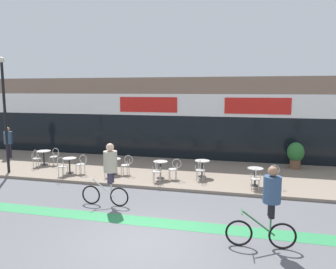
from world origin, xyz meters
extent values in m
plane|color=#5B5B60|center=(0.00, 0.00, 0.00)|extent=(120.00, 120.00, 0.00)
cube|color=gray|center=(0.00, 7.25, 0.06)|extent=(40.00, 5.50, 0.12)
cube|color=#7F6656|center=(0.00, 12.00, 2.32)|extent=(40.00, 4.00, 4.63)
cube|color=black|center=(0.00, 10.03, 1.32)|extent=(38.80, 0.10, 2.40)
cube|color=white|center=(0.00, 10.05, 3.12)|extent=(39.20, 0.14, 1.20)
cube|color=red|center=(-2.96, 9.98, 3.12)|extent=(3.35, 0.08, 0.84)
cube|color=red|center=(2.96, 9.98, 3.12)|extent=(3.35, 0.08, 0.84)
cube|color=#2D844C|center=(0.00, 1.39, 0.00)|extent=(36.00, 0.70, 0.01)
cylinder|color=black|center=(-7.63, 6.85, 0.13)|extent=(0.40, 0.40, 0.02)
cylinder|color=black|center=(-7.63, 6.85, 0.47)|extent=(0.07, 0.07, 0.69)
cylinder|color=#ADA8A3|center=(-7.63, 6.85, 0.83)|extent=(0.73, 0.73, 0.02)
cylinder|color=black|center=(-5.43, 5.63, 0.13)|extent=(0.35, 0.35, 0.02)
cylinder|color=black|center=(-5.43, 5.63, 0.46)|extent=(0.07, 0.07, 0.68)
cylinder|color=#ADA8A3|center=(-5.43, 5.63, 0.82)|extent=(0.64, 0.64, 0.02)
cylinder|color=black|center=(-3.37, 5.98, 0.13)|extent=(0.36, 0.36, 0.02)
cylinder|color=black|center=(-3.37, 5.98, 0.47)|extent=(0.07, 0.07, 0.69)
cylinder|color=#ADA8A3|center=(-3.37, 5.98, 0.82)|extent=(0.65, 0.65, 0.02)
cylinder|color=black|center=(-1.10, 5.77, 0.13)|extent=(0.34, 0.34, 0.02)
cylinder|color=black|center=(-1.10, 5.77, 0.49)|extent=(0.07, 0.07, 0.73)
cylinder|color=#ADA8A3|center=(-1.10, 5.77, 0.87)|extent=(0.63, 0.63, 0.02)
cylinder|color=black|center=(0.63, 6.46, 0.13)|extent=(0.36, 0.36, 0.02)
cylinder|color=black|center=(0.63, 6.46, 0.48)|extent=(0.07, 0.07, 0.71)
cylinder|color=#ADA8A3|center=(0.63, 6.46, 0.85)|extent=(0.66, 0.66, 0.02)
cylinder|color=black|center=(2.89, 5.62, 0.13)|extent=(0.34, 0.34, 0.02)
cylinder|color=black|center=(2.89, 5.62, 0.47)|extent=(0.07, 0.07, 0.70)
cylinder|color=#ADA8A3|center=(2.89, 5.62, 0.84)|extent=(0.62, 0.62, 0.02)
cylinder|color=#B7B2AD|center=(-7.63, 6.30, 0.56)|extent=(0.44, 0.44, 0.03)
cylinder|color=#B7B2AD|center=(-7.78, 6.42, 0.33)|extent=(0.03, 0.03, 0.42)
cylinder|color=#B7B2AD|center=(-7.51, 6.46, 0.33)|extent=(0.03, 0.03, 0.42)
cylinder|color=#B7B2AD|center=(-7.75, 6.14, 0.33)|extent=(0.03, 0.03, 0.42)
cylinder|color=#B7B2AD|center=(-7.47, 6.18, 0.33)|extent=(0.03, 0.03, 0.42)
torus|color=#B7B2AD|center=(-7.61, 6.13, 0.82)|extent=(0.08, 0.41, 0.41)
cylinder|color=#B7B2AD|center=(-7.78, 6.11, 0.68)|extent=(0.03, 0.03, 0.23)
cylinder|color=#B7B2AD|center=(-7.44, 6.15, 0.68)|extent=(0.03, 0.03, 0.23)
cylinder|color=#B7B2AD|center=(-7.08, 6.85, 0.56)|extent=(0.44, 0.44, 0.03)
cylinder|color=#B7B2AD|center=(-7.23, 6.73, 0.33)|extent=(0.03, 0.03, 0.42)
cylinder|color=#B7B2AD|center=(-7.20, 7.00, 0.33)|extent=(0.03, 0.03, 0.42)
cylinder|color=#B7B2AD|center=(-6.95, 6.70, 0.33)|extent=(0.03, 0.03, 0.42)
cylinder|color=#B7B2AD|center=(-6.92, 6.98, 0.33)|extent=(0.03, 0.03, 0.42)
torus|color=#B7B2AD|center=(-6.91, 6.83, 0.82)|extent=(0.41, 0.07, 0.41)
cylinder|color=#B7B2AD|center=(-6.93, 6.66, 0.68)|extent=(0.03, 0.03, 0.23)
cylinder|color=#B7B2AD|center=(-6.89, 7.00, 0.68)|extent=(0.03, 0.03, 0.23)
cylinder|color=#B7B2AD|center=(-5.43, 5.08, 0.56)|extent=(0.44, 0.44, 0.03)
cylinder|color=#B7B2AD|center=(-5.55, 5.23, 0.33)|extent=(0.03, 0.03, 0.42)
cylinder|color=#B7B2AD|center=(-5.27, 5.21, 0.33)|extent=(0.03, 0.03, 0.42)
cylinder|color=#B7B2AD|center=(-5.58, 4.96, 0.33)|extent=(0.03, 0.03, 0.42)
cylinder|color=#B7B2AD|center=(-5.30, 4.93, 0.33)|extent=(0.03, 0.03, 0.42)
torus|color=#B7B2AD|center=(-5.44, 4.91, 0.82)|extent=(0.07, 0.41, 0.41)
cylinder|color=#B7B2AD|center=(-5.61, 4.93, 0.68)|extent=(0.03, 0.03, 0.23)
cylinder|color=#B7B2AD|center=(-5.27, 4.89, 0.68)|extent=(0.03, 0.03, 0.23)
cylinder|color=#B7B2AD|center=(-4.88, 5.63, 0.56)|extent=(0.45, 0.45, 0.03)
cylinder|color=#B7B2AD|center=(-5.03, 5.51, 0.33)|extent=(0.03, 0.03, 0.42)
cylinder|color=#B7B2AD|center=(-5.00, 5.79, 0.33)|extent=(0.03, 0.03, 0.42)
cylinder|color=#B7B2AD|center=(-4.76, 5.47, 0.33)|extent=(0.03, 0.03, 0.42)
cylinder|color=#B7B2AD|center=(-4.72, 5.75, 0.33)|extent=(0.03, 0.03, 0.42)
torus|color=#B7B2AD|center=(-4.71, 5.61, 0.82)|extent=(0.41, 0.08, 0.41)
cylinder|color=#B7B2AD|center=(-4.73, 5.44, 0.68)|extent=(0.03, 0.03, 0.23)
cylinder|color=#B7B2AD|center=(-4.69, 5.78, 0.68)|extent=(0.03, 0.03, 0.23)
cylinder|color=#B7B2AD|center=(-3.37, 5.43, 0.56)|extent=(0.42, 0.42, 0.03)
cylinder|color=#B7B2AD|center=(-3.52, 5.56, 0.33)|extent=(0.03, 0.03, 0.42)
cylinder|color=#B7B2AD|center=(-3.24, 5.58, 0.33)|extent=(0.03, 0.03, 0.42)
cylinder|color=#B7B2AD|center=(-3.50, 5.28, 0.33)|extent=(0.03, 0.03, 0.42)
cylinder|color=#B7B2AD|center=(-3.22, 5.30, 0.33)|extent=(0.03, 0.03, 0.42)
torus|color=#B7B2AD|center=(-3.36, 5.26, 0.82)|extent=(0.05, 0.41, 0.41)
cylinder|color=#B7B2AD|center=(-3.53, 5.25, 0.68)|extent=(0.03, 0.03, 0.23)
cylinder|color=#B7B2AD|center=(-3.19, 5.27, 0.68)|extent=(0.03, 0.03, 0.23)
cylinder|color=#B7B2AD|center=(-2.82, 5.98, 0.56)|extent=(0.42, 0.42, 0.03)
cylinder|color=#B7B2AD|center=(-2.95, 5.83, 0.33)|extent=(0.03, 0.03, 0.42)
cylinder|color=#B7B2AD|center=(-2.97, 6.11, 0.33)|extent=(0.03, 0.03, 0.42)
cylinder|color=#B7B2AD|center=(-2.67, 5.85, 0.33)|extent=(0.03, 0.03, 0.42)
cylinder|color=#B7B2AD|center=(-2.69, 6.13, 0.33)|extent=(0.03, 0.03, 0.42)
torus|color=#B7B2AD|center=(-2.65, 5.99, 0.82)|extent=(0.41, 0.05, 0.41)
cylinder|color=#B7B2AD|center=(-2.64, 5.82, 0.68)|extent=(0.03, 0.03, 0.23)
cylinder|color=#B7B2AD|center=(-2.66, 6.16, 0.68)|extent=(0.03, 0.03, 0.23)
cylinder|color=#B7B2AD|center=(-1.10, 5.22, 0.56)|extent=(0.45, 0.45, 0.03)
cylinder|color=#B7B2AD|center=(-1.25, 5.34, 0.33)|extent=(0.03, 0.03, 0.42)
cylinder|color=#B7B2AD|center=(-0.97, 5.37, 0.33)|extent=(0.03, 0.03, 0.42)
cylinder|color=#B7B2AD|center=(-1.22, 5.06, 0.33)|extent=(0.03, 0.03, 0.42)
cylinder|color=#B7B2AD|center=(-0.94, 5.10, 0.33)|extent=(0.03, 0.03, 0.42)
torus|color=#B7B2AD|center=(-1.07, 5.05, 0.82)|extent=(0.08, 0.41, 0.41)
cylinder|color=#B7B2AD|center=(-1.24, 5.03, 0.68)|extent=(0.03, 0.03, 0.23)
cylinder|color=#B7B2AD|center=(-0.91, 5.07, 0.68)|extent=(0.03, 0.03, 0.23)
cylinder|color=#B7B2AD|center=(-0.55, 5.77, 0.56)|extent=(0.43, 0.43, 0.03)
cylinder|color=#B7B2AD|center=(-0.67, 5.62, 0.33)|extent=(0.03, 0.03, 0.42)
cylinder|color=#B7B2AD|center=(-0.70, 5.90, 0.33)|extent=(0.03, 0.03, 0.42)
cylinder|color=#B7B2AD|center=(-0.39, 5.64, 0.33)|extent=(0.03, 0.03, 0.42)
cylinder|color=#B7B2AD|center=(-0.42, 5.92, 0.33)|extent=(0.03, 0.03, 0.42)
torus|color=#B7B2AD|center=(-0.38, 5.78, 0.82)|extent=(0.41, 0.06, 0.41)
cylinder|color=#B7B2AD|center=(-0.36, 5.61, 0.68)|extent=(0.03, 0.03, 0.23)
cylinder|color=#B7B2AD|center=(-0.39, 5.95, 0.68)|extent=(0.03, 0.03, 0.23)
cylinder|color=#B7B2AD|center=(0.63, 5.91, 0.56)|extent=(0.43, 0.43, 0.03)
cylinder|color=#B7B2AD|center=(0.50, 6.06, 0.33)|extent=(0.03, 0.03, 0.42)
cylinder|color=#B7B2AD|center=(0.78, 6.04, 0.33)|extent=(0.03, 0.03, 0.42)
cylinder|color=#B7B2AD|center=(0.48, 5.78, 0.33)|extent=(0.03, 0.03, 0.42)
cylinder|color=#B7B2AD|center=(0.76, 5.76, 0.33)|extent=(0.03, 0.03, 0.42)
torus|color=#B7B2AD|center=(0.62, 5.74, 0.82)|extent=(0.06, 0.41, 0.41)
cylinder|color=#B7B2AD|center=(0.45, 5.75, 0.68)|extent=(0.03, 0.03, 0.23)
cylinder|color=#B7B2AD|center=(0.79, 5.73, 0.68)|extent=(0.03, 0.03, 0.23)
cylinder|color=#B7B2AD|center=(2.89, 5.07, 0.56)|extent=(0.41, 0.41, 0.03)
cylinder|color=#B7B2AD|center=(2.75, 5.21, 0.33)|extent=(0.03, 0.03, 0.42)
cylinder|color=#B7B2AD|center=(3.03, 5.21, 0.33)|extent=(0.03, 0.03, 0.42)
cylinder|color=#B7B2AD|center=(2.75, 4.93, 0.33)|extent=(0.03, 0.03, 0.42)
cylinder|color=#B7B2AD|center=(3.03, 4.93, 0.33)|extent=(0.03, 0.03, 0.42)
torus|color=#B7B2AD|center=(2.89, 4.90, 0.82)|extent=(0.04, 0.41, 0.41)
cylinder|color=#B7B2AD|center=(2.72, 4.89, 0.68)|extent=(0.03, 0.03, 0.23)
cylinder|color=#B7B2AD|center=(3.06, 4.90, 0.68)|extent=(0.03, 0.03, 0.23)
cylinder|color=#B7B2AD|center=(3.44, 5.62, 0.56)|extent=(0.41, 0.41, 0.03)
cylinder|color=#B7B2AD|center=(3.30, 5.47, 0.33)|extent=(0.03, 0.03, 0.42)
cylinder|color=#B7B2AD|center=(3.30, 5.75, 0.33)|extent=(0.03, 0.03, 0.42)
cylinder|color=#B7B2AD|center=(3.58, 5.48, 0.33)|extent=(0.03, 0.03, 0.42)
cylinder|color=#B7B2AD|center=(3.58, 5.76, 0.33)|extent=(0.03, 0.03, 0.42)
torus|color=#B7B2AD|center=(3.61, 5.62, 0.82)|extent=(0.41, 0.04, 0.41)
cylinder|color=#B7B2AD|center=(3.61, 5.45, 0.68)|extent=(0.03, 0.03, 0.23)
cylinder|color=#B7B2AD|center=(3.60, 5.79, 0.68)|extent=(0.03, 0.03, 0.23)
cylinder|color=brown|center=(4.83, 9.06, 0.36)|extent=(0.50, 0.50, 0.48)
ellipsoid|color=#28662D|center=(4.83, 9.06, 0.94)|extent=(0.80, 0.80, 0.96)
cylinder|color=black|center=(-8.25, 5.04, 2.66)|extent=(0.12, 0.12, 5.08)
sphere|color=beige|center=(-8.25, 5.04, 5.28)|extent=(0.26, 0.26, 0.26)
torus|color=black|center=(2.42, 0.49, 0.34)|extent=(0.69, 0.11, 0.69)
torus|color=black|center=(3.49, 0.57, 0.34)|extent=(0.69, 0.11, 0.69)
cylinder|color=#2D753D|center=(2.90, 0.52, 0.64)|extent=(0.83, 0.11, 0.62)
cylinder|color=#2D753D|center=(3.19, 0.55, 0.58)|extent=(0.04, 0.04, 0.48)
cylinder|color=#2D753D|center=(2.48, 0.49, 0.93)|extent=(0.07, 0.48, 0.03)
cylinder|color=black|center=(3.20, 0.46, 1.01)|extent=(0.16, 0.16, 0.37)
cylinder|color=black|center=(3.18, 0.63, 1.01)|extent=(0.16, 0.16, 0.37)
cylinder|color=#334C70|center=(3.19, 0.55, 1.53)|extent=(0.47, 0.47, 0.67)
sphere|color=#9E7051|center=(3.19, 0.55, 1.99)|extent=(0.25, 0.25, 0.25)
torus|color=black|center=(-2.67, 2.38, 0.33)|extent=(0.67, 0.07, 0.67)
torus|color=black|center=(-1.63, 2.41, 0.33)|extent=(0.67, 0.07, 0.67)
cylinder|color=silver|center=(-2.21, 2.39, 0.62)|extent=(0.81, 0.06, 0.60)
cylinder|color=silver|center=(-1.93, 2.40, 0.57)|extent=(0.04, 0.04, 0.47)
cylinder|color=silver|center=(-2.62, 2.38, 0.90)|extent=(0.04, 0.48, 0.03)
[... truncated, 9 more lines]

